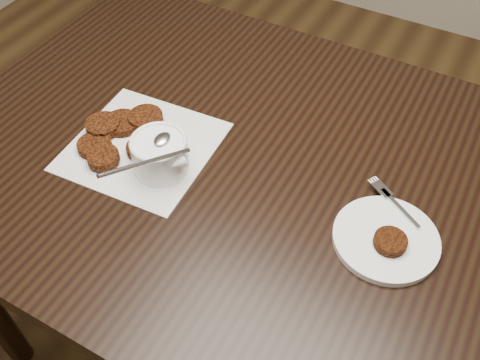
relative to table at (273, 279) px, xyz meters
The scene contains 5 objects.
table is the anchor object (origin of this frame).
napkin 0.47m from the table, 165.17° to the right, with size 0.26×0.26×0.00m, color white.
sauce_ramekin 0.50m from the table, 153.47° to the right, with size 0.14×0.14×0.14m, color white, non-canonical shape.
patty_cluster 0.51m from the table, 167.04° to the right, with size 0.21×0.21×0.02m, color #662B0D, non-canonical shape.
plate_with_patty 0.45m from the table, 14.37° to the right, with size 0.18×0.18×0.03m, color white, non-canonical shape.
Camera 1 is at (0.30, -0.51, 1.48)m, focal length 39.85 mm.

